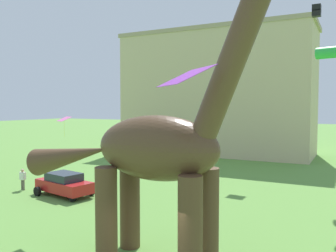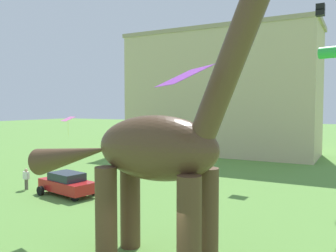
# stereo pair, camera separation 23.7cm
# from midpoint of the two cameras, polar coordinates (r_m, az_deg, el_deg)

# --- Properties ---
(dinosaur_sculpture) EXTENTS (11.77, 2.49, 12.30)m
(dinosaur_sculpture) POSITION_cam_midpoint_polar(r_m,az_deg,el_deg) (13.54, -2.58, -3.53)
(dinosaur_sculpture) COLOR #513823
(dinosaur_sculpture) RESTS_ON ground_plane
(parked_sedan_left) EXTENTS (4.46, 2.53, 1.55)m
(parked_sedan_left) POSITION_cam_midpoint_polar(r_m,az_deg,el_deg) (25.21, -16.59, -8.89)
(parked_sedan_left) COLOR red
(parked_sedan_left) RESTS_ON ground_plane
(person_photographer) EXTENTS (0.57, 0.25, 1.53)m
(person_photographer) POSITION_cam_midpoint_polar(r_m,az_deg,el_deg) (27.80, -22.51, -7.61)
(person_photographer) COLOR #6B6056
(person_photographer) RESTS_ON ground_plane
(kite_mid_left) EXTENTS (1.24, 0.94, 1.51)m
(kite_mid_left) POSITION_cam_midpoint_polar(r_m,az_deg,el_deg) (33.40, 11.62, 15.50)
(kite_mid_left) COLOR #19B2B7
(kite_far_left) EXTENTS (2.12, 2.08, 0.59)m
(kite_far_left) POSITION_cam_midpoint_polar(r_m,az_deg,el_deg) (10.44, 2.10, 7.97)
(kite_far_left) COLOR purple
(kite_near_low) EXTENTS (1.63, 1.44, 1.76)m
(kite_near_low) POSITION_cam_midpoint_polar(r_m,az_deg,el_deg) (33.02, -16.52, 1.07)
(kite_near_low) COLOR pink
(kite_near_high) EXTENTS (0.61, 0.61, 0.85)m
(kite_near_high) POSITION_cam_midpoint_polar(r_m,az_deg,el_deg) (29.50, 22.51, 16.73)
(kite_near_high) COLOR black
(background_building_block) EXTENTS (23.98, 8.94, 15.47)m
(background_building_block) POSITION_cam_midpoint_polar(r_m,az_deg,el_deg) (45.95, 7.57, 5.34)
(background_building_block) COLOR #CCB78E
(background_building_block) RESTS_ON ground_plane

